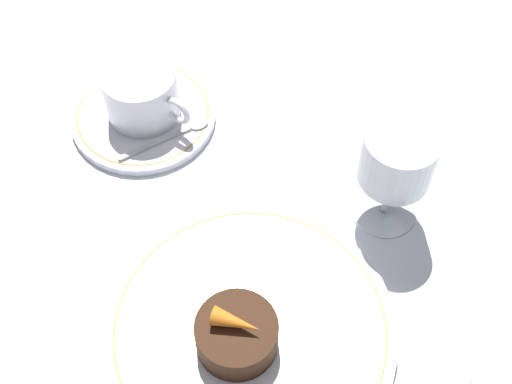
{
  "coord_description": "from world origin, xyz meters",
  "views": [
    {
      "loc": [
        0.16,
        -0.24,
        0.62
      ],
      "look_at": [
        -0.06,
        0.09,
        0.04
      ],
      "focal_mm": 50.0,
      "sensor_mm": 36.0,
      "label": 1
    }
  ],
  "objects_px": {
    "dinner_plate": "(250,330)",
    "wine_glass": "(397,163)",
    "coffee_cup": "(141,93)",
    "dessert_cake": "(237,335)"
  },
  "relations": [
    {
      "from": "wine_glass",
      "to": "coffee_cup",
      "type": "bearing_deg",
      "value": -171.87
    },
    {
      "from": "dinner_plate",
      "to": "wine_glass",
      "type": "xyz_separation_m",
      "value": [
        0.04,
        0.19,
        0.08
      ]
    },
    {
      "from": "dinner_plate",
      "to": "dessert_cake",
      "type": "xyz_separation_m",
      "value": [
        -0.0,
        -0.02,
        0.02
      ]
    },
    {
      "from": "dinner_plate",
      "to": "wine_glass",
      "type": "distance_m",
      "value": 0.21
    },
    {
      "from": "coffee_cup",
      "to": "dinner_plate",
      "type": "bearing_deg",
      "value": -31.12
    },
    {
      "from": "coffee_cup",
      "to": "dessert_cake",
      "type": "bearing_deg",
      "value": -34.38
    },
    {
      "from": "wine_glass",
      "to": "dessert_cake",
      "type": "distance_m",
      "value": 0.22
    },
    {
      "from": "coffee_cup",
      "to": "dessert_cake",
      "type": "xyz_separation_m",
      "value": [
        0.25,
        -0.17,
        -0.01
      ]
    },
    {
      "from": "dinner_plate",
      "to": "coffee_cup",
      "type": "xyz_separation_m",
      "value": [
        -0.25,
        0.15,
        0.03
      ]
    },
    {
      "from": "dinner_plate",
      "to": "coffee_cup",
      "type": "distance_m",
      "value": 0.29
    }
  ]
}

